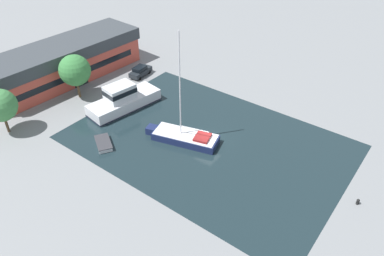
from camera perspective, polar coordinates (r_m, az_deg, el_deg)
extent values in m
plane|color=gray|center=(46.36, 2.44, -2.07)|extent=(440.00, 440.00, 0.00)
cube|color=#19282D|center=(46.36, 2.44, -2.07)|extent=(22.65, 32.95, 0.01)
cube|color=#C64C3D|center=(62.89, -18.72, 8.78)|extent=(24.77, 8.99, 3.85)
cube|color=#383D42|center=(61.75, -19.23, 11.15)|extent=(25.51, 9.26, 1.88)
cube|color=black|center=(60.18, -16.62, 7.36)|extent=(2.40, 0.20, 2.69)
cube|color=black|center=(59.84, -16.75, 8.01)|extent=(20.67, 1.29, 0.96)
cylinder|color=brown|center=(57.11, -16.91, 5.71)|extent=(0.37, 0.37, 2.66)
sphere|color=#387A3D|center=(55.76, -17.43, 8.39)|extent=(4.46, 4.46, 4.46)
cylinder|color=brown|center=(52.83, -26.42, 0.57)|extent=(0.33, 0.33, 2.41)
sphere|color=#428447|center=(51.49, -27.21, 3.08)|extent=(4.11, 4.11, 4.11)
cube|color=#1E2328|center=(61.51, -7.83, 8.47)|extent=(4.27, 2.17, 0.76)
cube|color=black|center=(61.10, -7.97, 8.97)|extent=(2.29, 1.74, 0.59)
cube|color=black|center=(61.87, -7.36, 9.34)|extent=(0.20, 1.37, 0.47)
cylinder|color=black|center=(62.99, -7.66, 8.79)|extent=(0.62, 0.27, 0.60)
cylinder|color=black|center=(62.14, -6.53, 8.49)|extent=(0.62, 0.27, 0.60)
cylinder|color=black|center=(61.24, -9.09, 7.84)|extent=(0.62, 0.27, 0.60)
cylinder|color=black|center=(60.37, -7.95, 7.53)|extent=(0.62, 0.27, 0.60)
cube|color=#19234C|center=(46.16, -1.00, -1.49)|extent=(4.93, 8.55, 0.94)
cube|color=#19234C|center=(47.81, -6.14, -0.26)|extent=(1.57, 1.50, 0.94)
cube|color=silver|center=(45.86, -1.01, -0.99)|extent=(4.73, 8.21, 0.08)
cylinder|color=silver|center=(42.49, -1.86, 6.38)|extent=(0.16, 0.16, 13.12)
cylinder|color=silver|center=(44.82, 0.41, -0.15)|extent=(1.08, 3.53, 0.12)
cube|color=maroon|center=(45.10, 1.60, -1.41)|extent=(2.42, 2.25, 0.30)
cube|color=silver|center=(53.21, -10.27, 3.83)|extent=(10.73, 5.26, 1.64)
cube|color=black|center=(53.57, -10.20, 3.22)|extent=(10.85, 5.35, 0.18)
cube|color=silver|center=(52.05, -10.95, 5.36)|extent=(4.28, 3.22, 2.07)
cube|color=black|center=(51.95, -10.97, 5.56)|extent=(4.37, 3.30, 0.66)
cube|color=silver|center=(46.85, -13.33, -2.33)|extent=(3.04, 3.57, 0.47)
cube|color=#333338|center=(46.69, -13.38, -2.06)|extent=(3.19, 3.73, 0.08)
cylinder|color=black|center=(41.94, 23.91, -10.34)|extent=(0.30, 0.30, 0.39)
sphere|color=black|center=(41.75, 24.01, -10.06)|extent=(0.33, 0.33, 0.33)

